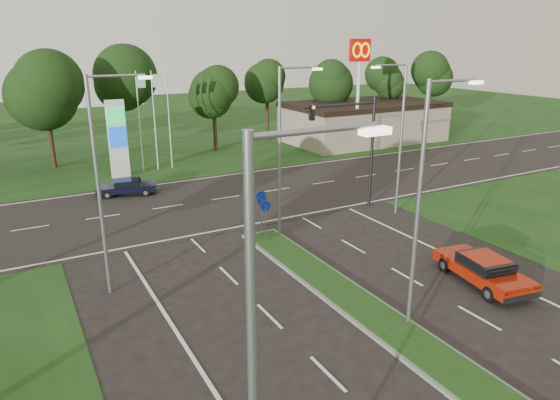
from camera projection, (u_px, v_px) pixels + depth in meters
verge_far at (116, 131)px, 59.26m from camera, size 160.00×50.00×0.02m
cross_road at (212, 200)px, 33.39m from camera, size 160.00×12.00×0.02m
median_kerb at (431, 357)px, 16.69m from camera, size 2.00×26.00×0.12m
commercial_building at (364, 122)px, 52.93m from camera, size 16.00×9.00×4.00m
streetlight_median_near at (423, 194)px, 17.30m from camera, size 2.53×0.22×9.00m
streetlight_median_far at (283, 145)px, 25.64m from camera, size 2.53×0.22×9.00m
streetlight_left_near at (264, 371)px, 8.01m from camera, size 2.53×0.22×9.00m
streetlight_left_far at (102, 176)px, 19.69m from camera, size 2.53×0.22×9.00m
streetlight_right_far at (399, 132)px, 29.23m from camera, size 2.53×0.22×9.00m
traffic_signal at (356, 136)px, 30.28m from camera, size 5.10×0.42×7.00m
median_signs at (263, 207)px, 26.53m from camera, size 1.16×1.76×2.38m
gas_pylon at (120, 137)px, 38.23m from camera, size 5.80×1.26×8.00m
mcdonalds_sign at (359, 66)px, 45.91m from camera, size 2.20×0.47×10.40m
treeline_far at (144, 80)px, 44.67m from camera, size 6.00×6.00×9.90m
red_sedan at (483, 269)px, 21.76m from camera, size 2.65×4.85×1.26m
navy_sedan at (127, 187)px, 34.42m from camera, size 4.19×2.57×1.08m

